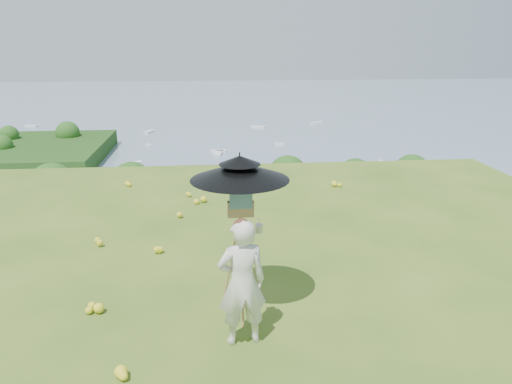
{
  "coord_description": "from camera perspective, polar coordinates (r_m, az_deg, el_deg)",
  "views": [
    {
      "loc": [
        -0.69,
        -6.64,
        3.4
      ],
      "look_at": [
        0.06,
        1.41,
        0.9
      ],
      "focal_mm": 35.0,
      "sensor_mm": 36.0,
      "label": 1
    }
  ],
  "objects": [
    {
      "name": "sun_umbrella",
      "position": [
        5.93,
        -1.86,
        1.02
      ],
      "size": [
        1.4,
        1.4,
        0.76
      ],
      "primitive_type": null,
      "rotation": [
        0.0,
        0.0,
        0.2
      ],
      "color": "black",
      "rests_on": "field_easel"
    },
    {
      "name": "slope_trees",
      "position": [
        45.53,
        -4.05,
        -6.69
      ],
      "size": [
        110.0,
        50.0,
        6.0
      ],
      "primitive_type": null,
      "color": "#215218",
      "rests_on": "forest_slope"
    },
    {
      "name": "moored_boats",
      "position": [
        172.09,
        -9.19,
        4.54
      ],
      "size": [
        140.0,
        140.0,
        0.7
      ],
      "primitive_type": null,
      "color": "silver",
      "rests_on": "bay_water"
    },
    {
      "name": "forest_slope",
      "position": [
        52.76,
        -3.71,
        -20.73
      ],
      "size": [
        140.0,
        56.0,
        22.0
      ],
      "primitive_type": "cube",
      "color": "#16340E",
      "rests_on": "bay_water"
    },
    {
      "name": "bay_water",
      "position": [
        249.46,
        -5.19,
        8.51
      ],
      "size": [
        700.0,
        700.0,
        0.0
      ],
      "primitive_type": "plane",
      "color": "#7389A4",
      "rests_on": "ground"
    },
    {
      "name": "wildflowers",
      "position": [
        7.68,
        0.36,
        -8.57
      ],
      "size": [
        10.0,
        10.5,
        0.12
      ],
      "primitive_type": null,
      "color": "yellow",
      "rests_on": "ground"
    },
    {
      "name": "painter_cap",
      "position": [
        5.41,
        -1.68,
        -3.55
      ],
      "size": [
        0.22,
        0.25,
        0.1
      ],
      "primitive_type": null,
      "rotation": [
        0.0,
        0.0,
        0.16
      ],
      "color": "#C16A7A",
      "rests_on": "painter"
    },
    {
      "name": "field_easel",
      "position": [
        6.22,
        -1.72,
        -7.18
      ],
      "size": [
        0.65,
        0.65,
        1.66
      ],
      "primitive_type": null,
      "rotation": [
        0.0,
        0.0,
        0.03
      ],
      "color": "#AC8348",
      "rests_on": "ground"
    },
    {
      "name": "ground",
      "position": [
        7.49,
        0.55,
        -9.81
      ],
      "size": [
        14.0,
        14.0,
        0.0
      ],
      "primitive_type": "plane",
      "color": "#3F601B",
      "rests_on": "ground"
    },
    {
      "name": "shoreline_tier",
      "position": [
        90.65,
        -4.44,
        -8.62
      ],
      "size": [
        170.0,
        28.0,
        8.0
      ],
      "primitive_type": "cube",
      "color": "#6D6657",
      "rests_on": "bay_water"
    },
    {
      "name": "harbor_town",
      "position": [
        88.02,
        -4.53,
        -4.81
      ],
      "size": [
        110.0,
        22.0,
        5.0
      ],
      "primitive_type": null,
      "color": "silver",
      "rests_on": "shoreline_tier"
    },
    {
      "name": "painter",
      "position": [
        5.7,
        -1.61,
        -10.35
      ],
      "size": [
        0.61,
        0.44,
        1.53
      ],
      "primitive_type": "imported",
      "rotation": [
        0.0,
        0.0,
        3.29
      ],
      "color": "silver",
      "rests_on": "ground"
    }
  ]
}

